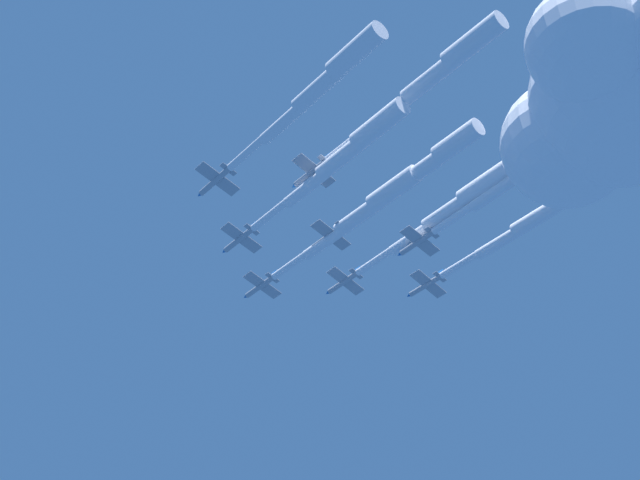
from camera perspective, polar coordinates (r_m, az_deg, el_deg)
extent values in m
cylinder|color=#9EA3AD|center=(204.05, -3.43, -2.66)|extent=(9.08, 2.15, 1.30)
cone|color=#1959A5|center=(207.36, -4.30, -3.27)|extent=(1.41, 1.35, 1.23)
cylinder|color=black|center=(201.01, -2.58, -2.06)|extent=(0.69, 1.03, 0.97)
ellipsoid|color=black|center=(205.65, -3.75, -2.81)|extent=(1.98, 1.06, 0.82)
cube|color=#9EA3AD|center=(203.67, -3.34, -2.60)|extent=(3.47, 8.47, 1.84)
cube|color=#1959A5|center=(202.36, -4.16, -1.99)|extent=(2.36, 0.92, 0.24)
cube|color=#1959A5|center=(205.14, -2.52, -3.17)|extent=(2.36, 0.92, 0.24)
cube|color=#9EA3AD|center=(201.62, -2.76, -2.19)|extent=(1.39, 3.24, 0.75)
cube|color=#1959A5|center=(202.27, -2.71, -2.00)|extent=(1.44, 0.63, 1.88)
cylinder|color=white|center=(197.74, -1.63, -1.39)|extent=(11.43, 2.72, 1.65)
cylinder|color=white|center=(191.92, 0.33, -0.11)|extent=(11.51, 3.54, 2.48)
cylinder|color=white|center=(186.17, 2.24, 1.38)|extent=(11.58, 4.37, 3.31)
cylinder|color=white|center=(180.75, 4.27, 2.96)|extent=(11.66, 5.19, 4.14)
cylinder|color=#9EA3AD|center=(190.27, -4.64, 0.06)|extent=(9.08, 2.02, 1.31)
cone|color=#1959A5|center=(193.57, -5.53, -0.65)|extent=(1.39, 1.35, 1.25)
cylinder|color=black|center=(187.23, -3.77, 0.75)|extent=(0.68, 1.03, 0.98)
ellipsoid|color=black|center=(191.88, -4.96, -0.13)|extent=(1.96, 1.04, 0.83)
cube|color=#9EA3AD|center=(189.89, -4.54, 0.13)|extent=(3.34, 8.42, 1.96)
cube|color=#1959A5|center=(188.82, -5.44, 0.80)|extent=(2.35, 0.88, 0.25)
cube|color=#1959A5|center=(191.12, -3.65, -0.51)|extent=(2.35, 0.88, 0.25)
cube|color=#9EA3AD|center=(187.85, -3.95, 0.61)|extent=(1.34, 3.22, 0.79)
cube|color=#1959A5|center=(188.53, -3.89, 0.80)|extent=(1.44, 0.64, 1.88)
cylinder|color=white|center=(183.95, -2.77, 1.54)|extent=(11.51, 2.56, 1.67)
cylinder|color=white|center=(178.12, -0.72, 3.05)|extent=(11.58, 3.40, 2.51)
cylinder|color=white|center=(172.43, 1.29, 4.80)|extent=(11.65, 4.23, 3.34)
cylinder|color=white|center=(167.13, 3.44, 6.66)|extent=(11.71, 5.06, 4.18)
cylinder|color=#9EA3AD|center=(205.06, 1.38, -2.43)|extent=(9.08, 2.08, 1.34)
cone|color=#1959A5|center=(208.12, 0.45, -3.05)|extent=(1.40, 1.37, 1.27)
cylinder|color=black|center=(202.26, 2.27, -1.83)|extent=(0.68, 1.05, 1.00)
ellipsoid|color=black|center=(206.58, 1.04, -2.59)|extent=(1.97, 1.06, 0.85)
cube|color=#9EA3AD|center=(204.71, 1.48, -2.37)|extent=(3.37, 8.37, 2.19)
cube|color=#1959A5|center=(203.31, 0.69, -1.74)|extent=(2.35, 0.89, 0.27)
cube|color=#1959A5|center=(206.26, 2.26, -2.97)|extent=(2.35, 0.89, 0.27)
cube|color=#9EA3AD|center=(202.83, 2.09, -1.95)|extent=(1.36, 3.21, 0.88)
cube|color=#1959A5|center=(203.50, 2.13, -1.77)|extent=(1.44, 0.70, 1.87)
cylinder|color=white|center=(199.26, 3.29, -1.14)|extent=(11.43, 2.63, 1.70)
cylinder|color=white|center=(193.98, 5.34, 0.15)|extent=(11.50, 3.48, 2.55)
cylinder|color=white|center=(188.77, 7.35, 1.64)|extent=(11.57, 4.33, 3.40)
cylinder|color=white|center=(183.93, 9.47, 3.21)|extent=(11.64, 5.17, 4.25)
cylinder|color=#9EA3AD|center=(190.84, 0.52, 0.22)|extent=(9.08, 2.14, 1.31)
cone|color=#1959A5|center=(193.82, -0.47, -0.48)|extent=(1.41, 1.36, 1.24)
cylinder|color=black|center=(188.12, 1.48, 0.91)|extent=(0.69, 1.03, 0.98)
ellipsoid|color=black|center=(192.33, 0.15, 0.04)|extent=(1.97, 1.06, 0.83)
cube|color=#9EA3AD|center=(190.49, 0.63, 0.29)|extent=(3.45, 8.45, 1.94)
cube|color=#1959A5|center=(189.13, -0.22, 0.97)|extent=(2.36, 0.92, 0.25)
cube|color=#1959A5|center=(192.01, 1.47, -0.35)|extent=(2.36, 0.92, 0.25)
cube|color=#9EA3AD|center=(188.66, 1.28, 0.76)|extent=(1.39, 3.24, 0.78)
cube|color=#1959A5|center=(189.36, 1.33, 0.96)|extent=(1.44, 0.65, 1.88)
cylinder|color=white|center=(185.64, 2.41, 1.56)|extent=(9.65, 2.54, 1.67)
cylinder|color=white|center=(181.34, 4.26, 2.77)|extent=(9.73, 3.37, 2.50)
cylinder|color=white|center=(177.05, 6.05, 4.18)|extent=(9.80, 4.21, 3.33)
cylinder|color=white|center=(173.03, 7.93, 5.65)|extent=(9.88, 5.04, 4.17)
cylinder|color=#9EA3AD|center=(177.74, -6.01, 3.43)|extent=(9.07, 1.95, 1.31)
cone|color=#1959A5|center=(180.99, -6.93, 2.60)|extent=(1.39, 1.33, 1.25)
cylinder|color=black|center=(174.77, -5.11, 4.23)|extent=(0.67, 1.02, 0.98)
ellipsoid|color=black|center=(179.35, -6.34, 3.20)|extent=(1.96, 1.02, 0.83)
cube|color=#9EA3AD|center=(177.37, -5.91, 3.51)|extent=(3.28, 8.41, 1.94)
cube|color=#1959A5|center=(176.52, -6.89, 4.24)|extent=(2.34, 0.87, 0.25)
cube|color=#1959A5|center=(178.39, -4.94, 2.81)|extent=(2.34, 0.87, 0.25)
cube|color=#9EA3AD|center=(175.37, -5.30, 4.07)|extent=(1.32, 3.22, 0.78)
cube|color=#1959A5|center=(176.08, -5.22, 4.26)|extent=(1.43, 0.62, 1.88)
cylinder|color=white|center=(171.69, -4.12, 5.12)|extent=(11.04, 2.45, 1.67)
cylinder|color=white|center=(166.23, -2.06, 6.81)|extent=(11.10, 3.28, 2.50)
cylinder|color=white|center=(160.96, -0.05, 8.75)|extent=(11.16, 4.11, 3.34)
cylinder|color=white|center=(156.09, 2.11, 10.81)|extent=(11.22, 4.94, 4.17)
cylinder|color=#9EA3AD|center=(206.47, 6.14, -2.58)|extent=(9.09, 2.21, 1.33)
cone|color=#1959A5|center=(209.20, 5.14, -3.20)|extent=(1.42, 1.39, 1.27)
cylinder|color=black|center=(203.97, 7.10, -1.99)|extent=(0.69, 1.05, 1.00)
ellipsoid|color=black|center=(207.86, 5.76, -2.74)|extent=(1.98, 1.08, 0.84)
cube|color=#9EA3AD|center=(206.14, 6.24, -2.53)|extent=(3.49, 8.41, 2.16)
cube|color=#1959A5|center=(204.47, 5.51, -1.90)|extent=(2.36, 0.93, 0.27)
cube|color=#1959A5|center=(207.97, 6.97, -3.12)|extent=(2.36, 0.93, 0.27)
cube|color=#9EA3AD|center=(204.47, 6.90, -2.12)|extent=(1.40, 3.22, 0.87)
cube|color=#1959A5|center=(205.16, 6.93, -1.93)|extent=(1.45, 0.71, 1.87)
cylinder|color=white|center=(201.38, 8.16, -1.34)|extent=(11.19, 2.77, 1.70)
cylinder|color=white|center=(196.90, 10.29, -0.11)|extent=(11.27, 3.62, 2.54)
cylinder|color=white|center=(192.46, 12.38, 1.30)|extent=(11.36, 4.46, 3.39)
cylinder|color=white|center=(188.39, 14.56, 2.77)|extent=(11.44, 5.30, 4.24)
cylinder|color=#9EA3AD|center=(178.92, -0.47, 3.93)|extent=(9.08, 2.12, 1.30)
cone|color=#1959A5|center=(181.80, -1.50, 3.12)|extent=(1.41, 1.35, 1.24)
cylinder|color=black|center=(176.29, 0.54, 4.72)|extent=(0.69, 1.03, 0.98)
ellipsoid|color=black|center=(180.39, -0.85, 3.71)|extent=(1.97, 1.05, 0.82)
cube|color=#9EA3AD|center=(178.58, -0.35, 4.01)|extent=(3.44, 8.46, 1.88)
cube|color=#1959A5|center=(177.40, -1.27, 4.75)|extent=(2.35, 0.91, 0.24)
cube|color=#1959A5|center=(179.93, 0.56, 3.30)|extent=(2.35, 0.91, 0.24)
cube|color=#9EA3AD|center=(176.82, 0.34, 4.56)|extent=(1.38, 3.24, 0.76)
cube|color=#1959A5|center=(177.55, 0.38, 4.75)|extent=(1.44, 0.64, 1.88)
cylinder|color=white|center=(173.51, 1.69, 5.61)|extent=(11.44, 2.69, 1.66)
cylinder|color=white|center=(168.68, 4.04, 7.29)|extent=(11.52, 3.52, 2.49)
cylinder|color=white|center=(164.04, 6.37, 9.22)|extent=(11.59, 4.34, 3.32)
cylinder|color=white|center=(159.87, 8.85, 11.23)|extent=(11.67, 5.17, 4.15)
cylinder|color=#9EA3AD|center=(191.58, 5.65, -0.12)|extent=(9.07, 2.01, 1.32)
cone|color=#1959A5|center=(194.31, 4.60, -0.83)|extent=(1.39, 1.35, 1.25)
cylinder|color=black|center=(189.09, 6.66, 0.56)|extent=(0.67, 1.03, 0.99)
ellipsoid|color=black|center=(192.98, 5.25, -0.31)|extent=(1.96, 1.04, 0.83)
cube|color=#9EA3AD|center=(191.25, 5.76, -0.06)|extent=(3.32, 8.40, 2.02)
cube|color=#1959A5|center=(189.69, 4.94, 0.62)|extent=(2.35, 0.88, 0.25)
cube|color=#1959A5|center=(192.98, 6.57, -0.69)|extent=(2.35, 0.88, 0.25)
cube|color=#9EA3AD|center=(189.59, 6.45, 0.42)|extent=(1.34, 3.22, 0.81)
cube|color=#1959A5|center=(190.30, 6.48, 0.61)|extent=(1.44, 0.65, 1.88)
cylinder|color=white|center=(186.46, 7.80, 1.33)|extent=(11.45, 2.55, 1.68)
cylinder|color=white|center=(181.93, 10.11, 2.79)|extent=(11.51, 3.38, 2.52)
cylinder|color=white|center=(177.50, 12.39, 4.45)|extent=(11.57, 4.22, 3.36)
cylinder|color=white|center=(173.51, 14.78, 6.19)|extent=(11.64, 5.06, 4.19)
sphere|color=white|center=(172.55, 16.90, 7.90)|extent=(30.37, 30.37, 30.37)
sphere|color=white|center=(176.57, 13.98, 5.40)|extent=(22.78, 22.78, 22.78)
sphere|color=white|center=(163.14, 15.15, 10.80)|extent=(19.74, 19.74, 19.74)
sphere|color=white|center=(176.54, 17.11, 9.78)|extent=(16.70, 16.70, 16.70)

